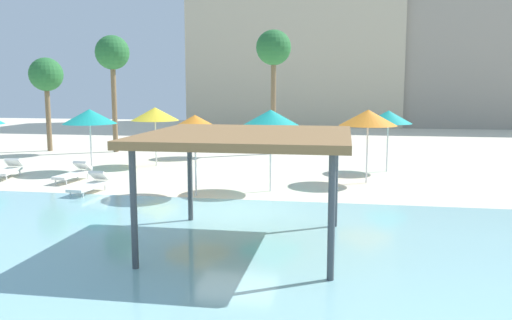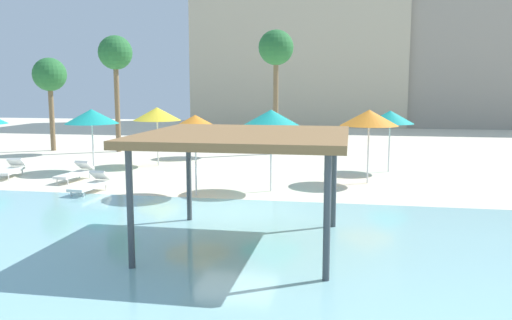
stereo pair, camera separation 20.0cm
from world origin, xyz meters
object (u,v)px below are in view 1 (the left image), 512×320
(beach_umbrella_orange_5, at_px, (368,118))
(shade_pavilion, at_px, (248,139))
(beach_umbrella_orange_1, at_px, (195,124))
(palm_tree_0, at_px, (274,51))
(lounge_chair_4, at_px, (75,173))
(beach_umbrella_teal_0, at_px, (388,117))
(beach_umbrella_yellow_3, at_px, (155,114))
(beach_umbrella_teal_4, at_px, (271,119))
(lounge_chair_1, at_px, (9,169))
(palm_tree_1, at_px, (112,55))
(palm_tree_2, at_px, (46,76))
(beach_umbrella_teal_2, at_px, (90,116))
(lounge_chair_3, at_px, (91,184))

(beach_umbrella_orange_5, bearing_deg, shade_pavilion, -109.31)
(beach_umbrella_orange_1, relative_size, palm_tree_0, 0.41)
(palm_tree_0, bearing_deg, beach_umbrella_orange_5, -59.53)
(lounge_chair_4, bearing_deg, beach_umbrella_orange_1, 76.76)
(beach_umbrella_teal_0, distance_m, palm_tree_0, 8.35)
(beach_umbrella_orange_1, bearing_deg, beach_umbrella_yellow_3, 120.66)
(beach_umbrella_orange_5, bearing_deg, beach_umbrella_teal_4, -147.59)
(shade_pavilion, xyz_separation_m, beach_umbrella_teal_4, (-0.39, 6.59, 0.05))
(lounge_chair_1, bearing_deg, lounge_chair_4, 70.73)
(shade_pavilion, distance_m, lounge_chair_1, 13.97)
(palm_tree_1, relative_size, palm_tree_2, 1.22)
(beach_umbrella_teal_4, bearing_deg, beach_umbrella_yellow_3, 140.41)
(beach_umbrella_orange_1, bearing_deg, palm_tree_2, 137.68)
(beach_umbrella_orange_1, xyz_separation_m, beach_umbrella_teal_2, (-5.93, 4.17, -0.04))
(palm_tree_1, bearing_deg, beach_umbrella_teal_4, -43.46)
(beach_umbrella_teal_2, distance_m, lounge_chair_1, 3.93)
(beach_umbrella_orange_1, height_order, beach_umbrella_teal_2, beach_umbrella_orange_1)
(beach_umbrella_teal_4, relative_size, lounge_chair_4, 1.50)
(beach_umbrella_orange_5, height_order, lounge_chair_3, beach_umbrella_orange_5)
(beach_umbrella_teal_2, relative_size, palm_tree_1, 0.42)
(lounge_chair_1, xyz_separation_m, palm_tree_2, (-3.17, 8.49, 3.95))
(lounge_chair_4, xyz_separation_m, palm_tree_2, (-6.28, 8.80, 3.95))
(shade_pavilion, bearing_deg, beach_umbrella_orange_5, 70.69)
(beach_umbrella_yellow_3, height_order, palm_tree_0, palm_tree_0)
(beach_umbrella_orange_5, distance_m, palm_tree_1, 15.95)
(beach_umbrella_teal_4, xyz_separation_m, palm_tree_0, (-1.29, 10.29, 3.00))
(palm_tree_0, bearing_deg, shade_pavilion, -84.33)
(beach_umbrella_orange_5, xyz_separation_m, palm_tree_0, (-4.76, 8.09, 3.06))
(beach_umbrella_teal_4, xyz_separation_m, lounge_chair_4, (-7.98, 0.75, -2.27))
(beach_umbrella_teal_0, xyz_separation_m, palm_tree_0, (-5.75, 5.14, 3.20))
(shade_pavilion, height_order, beach_umbrella_teal_2, beach_umbrella_teal_2)
(beach_umbrella_yellow_3, distance_m, beach_umbrella_teal_4, 8.00)
(beach_umbrella_teal_0, distance_m, beach_umbrella_yellow_3, 10.62)
(beach_umbrella_yellow_3, relative_size, lounge_chair_4, 1.41)
(beach_umbrella_teal_0, height_order, lounge_chair_4, beach_umbrella_teal_0)
(beach_umbrella_teal_4, relative_size, lounge_chair_1, 1.48)
(beach_umbrella_orange_1, xyz_separation_m, lounge_chair_1, (-8.67, 2.29, -2.14))
(shade_pavilion, bearing_deg, lounge_chair_1, 146.28)
(lounge_chair_1, height_order, palm_tree_1, palm_tree_1)
(lounge_chair_4, height_order, palm_tree_1, palm_tree_1)
(beach_umbrella_teal_4, bearing_deg, beach_umbrella_teal_2, 160.58)
(lounge_chair_3, relative_size, lounge_chair_4, 0.99)
(beach_umbrella_teal_4, bearing_deg, beach_umbrella_orange_1, -153.08)
(beach_umbrella_yellow_3, relative_size, beach_umbrella_orange_5, 0.96)
(beach_umbrella_teal_4, height_order, palm_tree_0, palm_tree_0)
(lounge_chair_4, relative_size, palm_tree_2, 0.37)
(beach_umbrella_teal_4, distance_m, lounge_chair_3, 6.76)
(beach_umbrella_teal_4, xyz_separation_m, palm_tree_2, (-14.25, 9.55, 1.67))
(lounge_chair_1, relative_size, palm_tree_1, 0.30)
(lounge_chair_3, bearing_deg, lounge_chair_1, -112.29)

